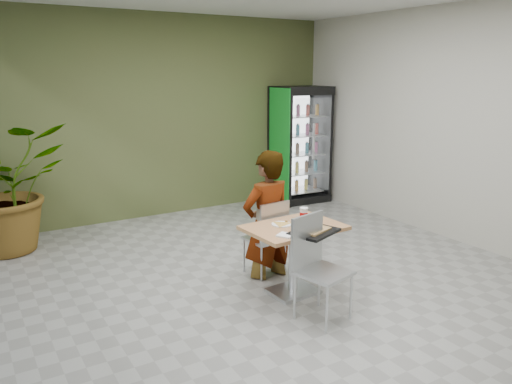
# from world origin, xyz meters

# --- Properties ---
(ground) EXTENTS (7.00, 7.00, 0.00)m
(ground) POSITION_xyz_m (0.00, 0.00, 0.00)
(ground) COLOR gray
(ground) RESTS_ON ground
(room_envelope) EXTENTS (6.00, 7.00, 3.20)m
(room_envelope) POSITION_xyz_m (0.00, 0.00, 1.60)
(room_envelope) COLOR beige
(room_envelope) RESTS_ON ground
(dining_table) EXTENTS (1.02, 0.74, 0.75)m
(dining_table) POSITION_xyz_m (0.06, -0.10, 0.54)
(dining_table) COLOR tan
(dining_table) RESTS_ON ground
(chair_far) EXTENTS (0.43, 0.44, 0.90)m
(chair_far) POSITION_xyz_m (0.09, 0.41, 0.53)
(chair_far) COLOR #B9BCBE
(chair_far) RESTS_ON ground
(chair_near) EXTENTS (0.54, 0.54, 1.00)m
(chair_near) POSITION_xyz_m (-0.06, -0.62, 0.59)
(chair_near) COLOR #B9BCBE
(chair_near) RESTS_ON ground
(seated_woman) EXTENTS (0.69, 0.48, 1.77)m
(seated_woman) POSITION_xyz_m (0.08, 0.46, 0.58)
(seated_woman) COLOR black
(seated_woman) RESTS_ON ground
(pizza_plate) EXTENTS (0.29, 0.22, 0.03)m
(pizza_plate) POSITION_xyz_m (-0.03, -0.00, 0.77)
(pizza_plate) COLOR white
(pizza_plate) RESTS_ON dining_table
(soda_cup) EXTENTS (0.09, 0.09, 0.16)m
(soda_cup) POSITION_xyz_m (0.22, -0.04, 0.83)
(soda_cup) COLOR white
(soda_cup) RESTS_ON dining_table
(napkin_stack) EXTENTS (0.20, 0.20, 0.02)m
(napkin_stack) POSITION_xyz_m (-0.21, -0.33, 0.76)
(napkin_stack) COLOR white
(napkin_stack) RESTS_ON dining_table
(cafeteria_tray) EXTENTS (0.57, 0.50, 0.03)m
(cafeteria_tray) POSITION_xyz_m (0.09, -0.40, 0.76)
(cafeteria_tray) COLOR black
(cafeteria_tray) RESTS_ON dining_table
(beverage_fridge) EXTENTS (0.98, 0.78, 2.05)m
(beverage_fridge) POSITION_xyz_m (2.44, 3.07, 1.03)
(beverage_fridge) COLOR black
(beverage_fridge) RESTS_ON ground
(potted_plant) EXTENTS (1.89, 1.78, 1.67)m
(potted_plant) POSITION_xyz_m (-2.37, 2.91, 0.84)
(potted_plant) COLOR #286428
(potted_plant) RESTS_ON ground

